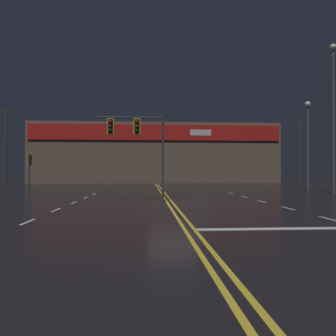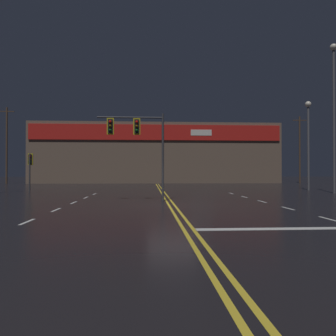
% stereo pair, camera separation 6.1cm
% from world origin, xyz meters
% --- Properties ---
extents(ground_plane, '(200.00, 200.00, 0.00)m').
position_xyz_m(ground_plane, '(0.00, 0.00, 0.00)').
color(ground_plane, black).
extents(road_markings, '(16.30, 60.00, 0.01)m').
position_xyz_m(road_markings, '(1.12, -1.49, 0.00)').
color(road_markings, gold).
rests_on(road_markings, ground).
extents(traffic_signal_median, '(3.99, 0.36, 5.27)m').
position_xyz_m(traffic_signal_median, '(-1.98, 2.43, 4.00)').
color(traffic_signal_median, '#38383D').
rests_on(traffic_signal_median, ground).
extents(traffic_signal_corner_northwest, '(0.42, 0.36, 3.33)m').
position_xyz_m(traffic_signal_corner_northwest, '(-11.34, 11.40, 2.44)').
color(traffic_signal_corner_northwest, '#38383D').
rests_on(traffic_signal_corner_northwest, ground).
extents(streetlight_near_left, '(0.56, 0.56, 8.47)m').
position_xyz_m(streetlight_near_left, '(13.94, 12.98, 5.49)').
color(streetlight_near_left, '#59595E').
rests_on(streetlight_near_left, ground).
extents(streetlight_median_approach, '(0.56, 0.56, 12.30)m').
position_xyz_m(streetlight_median_approach, '(13.97, 8.72, 7.58)').
color(streetlight_median_approach, '#59595E').
rests_on(streetlight_median_approach, ground).
extents(building_backdrop, '(38.76, 10.23, 9.37)m').
position_xyz_m(building_backdrop, '(0.00, 37.28, 4.70)').
color(building_backdrop, brown).
rests_on(building_backdrop, ground).
extents(utility_pole_row, '(47.27, 0.26, 11.41)m').
position_xyz_m(utility_pole_row, '(-0.80, 33.05, 5.69)').
color(utility_pole_row, '#4C3828').
rests_on(utility_pole_row, ground).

